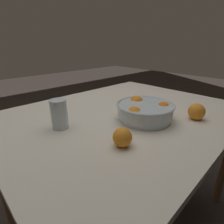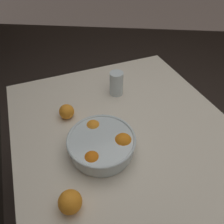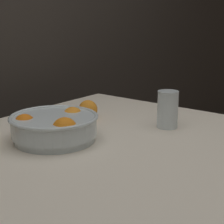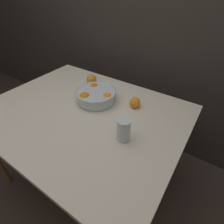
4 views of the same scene
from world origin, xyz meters
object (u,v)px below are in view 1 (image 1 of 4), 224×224
at_px(fruit_bowl, 145,110).
at_px(juice_glass, 59,115).
at_px(orange_loose_front, 197,112).
at_px(orange_loose_near_bowl, 122,137).

distance_m(fruit_bowl, juice_glass, 0.41).
distance_m(juice_glass, orange_loose_front, 0.67).
distance_m(fruit_bowl, orange_loose_front, 0.26).
bearing_deg(juice_glass, fruit_bowl, 149.11).
relative_size(fruit_bowl, orange_loose_near_bowl, 3.86).
relative_size(fruit_bowl, orange_loose_front, 3.46).
xyz_separation_m(juice_glass, orange_loose_near_bowl, (-0.09, 0.30, -0.02)).
bearing_deg(orange_loose_near_bowl, juice_glass, -73.42).
xyz_separation_m(fruit_bowl, juice_glass, (0.35, -0.21, 0.01)).
bearing_deg(juice_glass, orange_loose_front, 144.00).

